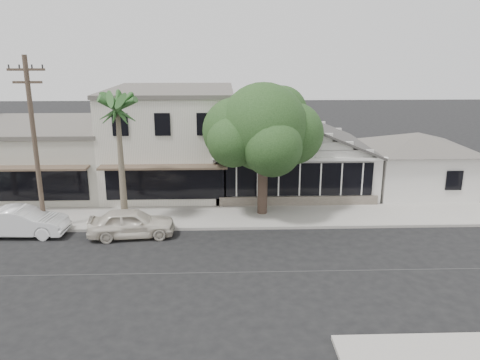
{
  "coord_description": "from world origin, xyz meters",
  "views": [
    {
      "loc": [
        0.53,
        -18.25,
        9.25
      ],
      "look_at": [
        1.36,
        6.0,
        2.44
      ],
      "focal_mm": 35.0,
      "sensor_mm": 36.0,
      "label": 1
    }
  ],
  "objects_px": {
    "shade_tree": "(262,129)",
    "car_0": "(132,223)",
    "utility_pole": "(35,141)",
    "car_1": "(22,222)"
  },
  "relations": [
    {
      "from": "utility_pole",
      "to": "shade_tree",
      "type": "xyz_separation_m",
      "value": [
        11.62,
        2.16,
        0.19
      ]
    },
    {
      "from": "utility_pole",
      "to": "shade_tree",
      "type": "bearing_deg",
      "value": 10.55
    },
    {
      "from": "car_1",
      "to": "shade_tree",
      "type": "distance_m",
      "value": 13.46
    },
    {
      "from": "utility_pole",
      "to": "car_0",
      "type": "bearing_deg",
      "value": -11.91
    },
    {
      "from": "shade_tree",
      "to": "car_0",
      "type": "bearing_deg",
      "value": -155.13
    },
    {
      "from": "utility_pole",
      "to": "shade_tree",
      "type": "distance_m",
      "value": 11.82
    },
    {
      "from": "utility_pole",
      "to": "car_1",
      "type": "relative_size",
      "value": 2.0
    },
    {
      "from": "car_1",
      "to": "shade_tree",
      "type": "relative_size",
      "value": 0.59
    },
    {
      "from": "car_0",
      "to": "car_1",
      "type": "bearing_deg",
      "value": 80.77
    },
    {
      "from": "car_0",
      "to": "shade_tree",
      "type": "xyz_separation_m",
      "value": [
        6.84,
        3.17,
        4.24
      ]
    }
  ]
}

